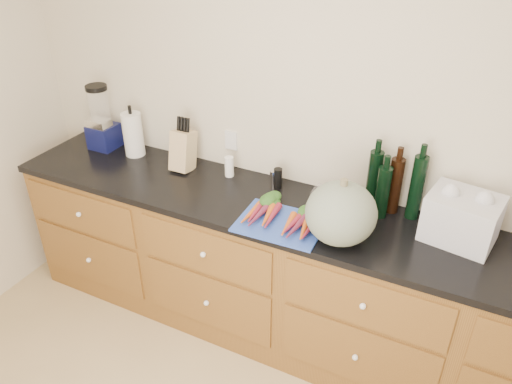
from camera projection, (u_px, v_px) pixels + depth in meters
The scene contains 15 objects.
wall_back at pixel (328, 129), 2.77m from camera, with size 4.10×0.05×2.60m, color beige.
cabinets at pixel (299, 282), 2.95m from camera, with size 3.60×0.64×0.90m.
countertop at pixel (303, 215), 2.71m from camera, with size 3.64×0.62×0.04m, color black.
cutting_board at pixel (281, 224), 2.60m from camera, with size 0.44×0.33×0.01m, color #2B4BB0.
carrots at pixel (284, 214), 2.62m from camera, with size 0.41×0.30×0.06m.
squash at pixel (341, 213), 2.41m from camera, with size 0.35×0.35×0.32m, color #5E6D5B.
blender_appliance at pixel (101, 121), 3.30m from camera, with size 0.17×0.17×0.43m.
paper_towel at pixel (133, 134), 3.23m from camera, with size 0.13×0.13×0.29m, color white.
knife_block at pixel (183, 150), 3.07m from camera, with size 0.12×0.12×0.25m, color tan.
grinder_salt at pixel (229, 167), 3.02m from camera, with size 0.05×0.05×0.13m, color white.
grinder_pepper at pixel (278, 178), 2.90m from camera, with size 0.05×0.05×0.12m, color black.
canister_chrome at pixel (274, 179), 2.91m from camera, with size 0.05×0.05×0.11m, color silver.
tomato_box at pixel (326, 195), 2.79m from camera, with size 0.14×0.11×0.07m, color white.
bottles at pixel (392, 186), 2.62m from camera, with size 0.30×0.15×0.36m.
grocery_bag at pixel (462, 218), 2.44m from camera, with size 0.33×0.26×0.24m, color white, non-canonical shape.
Camera 1 is at (0.77, -0.84, 2.43)m, focal length 35.00 mm.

